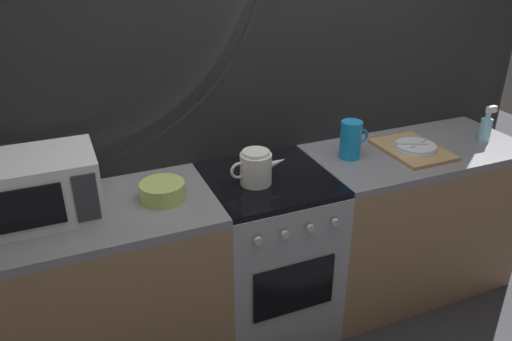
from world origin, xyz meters
The scene contains 11 objects.
ground_plane centered at (0.00, 0.00, 0.00)m, with size 8.00×8.00×0.00m, color #2D2D33.
back_wall centered at (0.00, 0.32, 1.20)m, with size 3.60×0.05×2.40m.
counter_left centered at (-0.90, 0.00, 0.45)m, with size 1.20×0.60×0.90m.
stove_unit centered at (0.00, 0.00, 0.45)m, with size 0.60×0.63×0.90m.
counter_right centered at (0.90, 0.00, 0.45)m, with size 1.20×0.60×0.90m.
microwave centered at (-1.01, 0.04, 1.04)m, with size 0.46×0.35×0.27m.
kettle centered at (-0.08, -0.03, 0.98)m, with size 0.28×0.15×0.17m.
mixing_bowl centered at (-0.52, -0.01, 0.94)m, with size 0.20×0.20×0.08m, color #B7D166.
pitcher centered at (0.49, 0.05, 1.00)m, with size 0.16×0.11×0.20m.
dish_pile centered at (0.84, -0.02, 0.92)m, with size 0.30×0.40×0.06m.
spray_bottle centered at (1.31, -0.05, 0.98)m, with size 0.08×0.06×0.20m.
Camera 1 is at (-0.90, -1.98, 2.01)m, focal length 35.37 mm.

